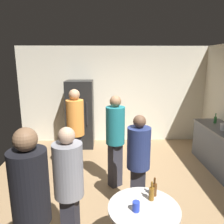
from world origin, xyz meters
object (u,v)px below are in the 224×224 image
(person_in_gray_shirt, at_px, (69,183))
(person_in_orange_shirt, at_px, (75,126))
(foreground_table, at_px, (144,215))
(person_in_navy_shirt, at_px, (138,158))
(person_in_teal_shirt, at_px, (115,135))
(beer_bottle_brown, at_px, (154,189))
(beer_bottle_on_counter, at_px, (215,120))
(beer_bottle_amber, at_px, (151,193))
(refrigerator, at_px, (80,114))
(person_in_black_shirt, at_px, (31,204))
(plastic_cup_blue, at_px, (136,206))

(person_in_gray_shirt, bearing_deg, person_in_orange_shirt, 103.42)
(foreground_table, relative_size, person_in_gray_shirt, 0.50)
(foreground_table, distance_m, person_in_navy_shirt, 0.91)
(person_in_teal_shirt, bearing_deg, beer_bottle_brown, -20.12)
(beer_bottle_on_counter, xyz_separation_m, beer_bottle_amber, (-2.00, -2.58, -0.17))
(refrigerator, distance_m, person_in_gray_shirt, 3.53)
(person_in_gray_shirt, height_order, person_in_teal_shirt, person_in_teal_shirt)
(refrigerator, height_order, person_in_black_shirt, refrigerator)
(plastic_cup_blue, height_order, person_in_navy_shirt, person_in_navy_shirt)
(refrigerator, distance_m, person_in_teal_shirt, 2.22)
(person_in_orange_shirt, xyz_separation_m, person_in_teal_shirt, (0.77, -0.40, -0.04))
(foreground_table, xyz_separation_m, plastic_cup_blue, (-0.10, -0.06, 0.16))
(foreground_table, distance_m, person_in_black_shirt, 1.22)
(foreground_table, xyz_separation_m, person_in_black_shirt, (-1.09, -0.34, 0.41))
(beer_bottle_on_counter, relative_size, person_in_teal_shirt, 0.13)
(foreground_table, distance_m, plastic_cup_blue, 0.20)
(foreground_table, distance_m, person_in_gray_shirt, 0.91)
(beer_bottle_amber, xyz_separation_m, person_in_gray_shirt, (-0.95, 0.03, 0.12))
(beer_bottle_brown, xyz_separation_m, person_in_navy_shirt, (-0.10, 0.64, 0.09))
(person_in_gray_shirt, height_order, person_in_navy_shirt, person_in_gray_shirt)
(beer_bottle_brown, xyz_separation_m, person_in_teal_shirt, (-0.41, 1.43, 0.19))
(beer_bottle_on_counter, height_order, beer_bottle_amber, beer_bottle_on_counter)
(beer_bottle_on_counter, bearing_deg, beer_bottle_amber, -127.74)
(foreground_table, height_order, person_in_teal_shirt, person_in_teal_shirt)
(foreground_table, bearing_deg, person_in_gray_shirt, 168.94)
(plastic_cup_blue, distance_m, person_in_navy_shirt, 0.94)
(beer_bottle_amber, relative_size, person_in_orange_shirt, 0.13)
(refrigerator, xyz_separation_m, person_in_orange_shirt, (0.10, -1.64, 0.15))
(person_in_black_shirt, bearing_deg, person_in_gray_shirt, 63.26)
(person_in_orange_shirt, bearing_deg, person_in_black_shirt, -11.75)
(refrigerator, xyz_separation_m, foreground_table, (1.11, -3.68, -0.27))
(plastic_cup_blue, relative_size, person_in_orange_shirt, 0.06)
(beer_bottle_on_counter, bearing_deg, plastic_cup_blue, -128.47)
(beer_bottle_amber, distance_m, person_in_navy_shirt, 0.73)
(refrigerator, relative_size, person_in_orange_shirt, 1.01)
(foreground_table, xyz_separation_m, person_in_navy_shirt, (0.06, 0.86, 0.28))
(person_in_black_shirt, distance_m, person_in_navy_shirt, 1.67)
(plastic_cup_blue, height_order, person_in_teal_shirt, person_in_teal_shirt)
(person_in_black_shirt, bearing_deg, foreground_table, 16.94)
(foreground_table, relative_size, person_in_navy_shirt, 0.51)
(person_in_gray_shirt, relative_size, person_in_teal_shirt, 0.94)
(beer_bottle_amber, distance_m, person_in_teal_shirt, 1.56)
(refrigerator, bearing_deg, foreground_table, -73.23)
(plastic_cup_blue, relative_size, person_in_teal_shirt, 0.06)
(person_in_orange_shirt, height_order, person_in_navy_shirt, person_in_orange_shirt)
(person_in_black_shirt, distance_m, person_in_teal_shirt, 2.16)
(beer_bottle_amber, relative_size, person_in_gray_shirt, 0.14)
(beer_bottle_amber, xyz_separation_m, plastic_cup_blue, (-0.20, -0.19, -0.03))
(person_in_navy_shirt, bearing_deg, beer_bottle_amber, 11.61)
(beer_bottle_on_counter, relative_size, plastic_cup_blue, 2.09)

